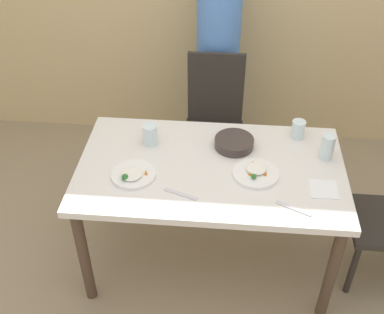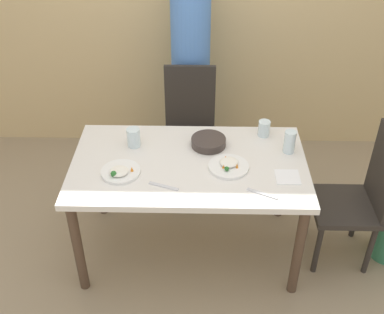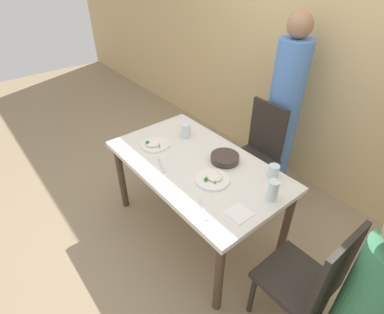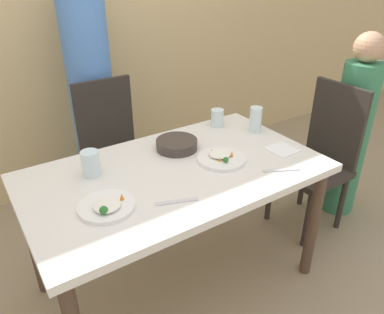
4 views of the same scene
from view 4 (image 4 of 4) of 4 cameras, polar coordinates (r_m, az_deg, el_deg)
ground_plane at (r=2.25m, az=-2.09°, el=-18.12°), size 10.00×10.00×0.00m
wall_back at (r=2.84m, az=-18.42°, el=21.27°), size 10.00×0.06×2.70m
dining_table at (r=1.84m, az=-2.43°, el=-4.14°), size 1.43×0.82×0.73m
chair_adult_spot at (r=2.51m, az=-11.72°, el=0.82°), size 0.40×0.40×0.96m
chair_child_spot at (r=2.53m, az=18.90°, el=0.14°), size 0.40×0.40×0.96m
person_adult at (r=2.67m, az=-14.97°, el=8.93°), size 0.30×0.30×1.68m
person_child at (r=2.71m, az=22.97°, el=3.30°), size 0.24×0.24×1.25m
bowl_curry at (r=1.98m, az=-2.34°, el=1.99°), size 0.22×0.22×0.05m
plate_rice_adult at (r=1.88m, az=4.45°, el=-0.13°), size 0.24×0.24×0.05m
plate_rice_child at (r=1.56m, az=-12.88°, el=-7.31°), size 0.23×0.23×0.05m
glass_water_tall at (r=1.79m, az=-15.17°, el=-0.95°), size 0.08×0.08×0.12m
glass_water_short at (r=2.20m, az=9.67°, el=5.65°), size 0.07×0.07×0.15m
glass_water_center at (r=2.25m, az=3.85°, el=5.97°), size 0.08×0.08×0.10m
napkin_folded at (r=2.03m, az=13.59°, el=1.12°), size 0.14×0.14×0.01m
fork_steel at (r=1.57m, az=-2.34°, el=-6.77°), size 0.18×0.08×0.01m
spoon_steel at (r=1.84m, az=13.43°, el=-1.94°), size 0.17×0.10×0.01m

